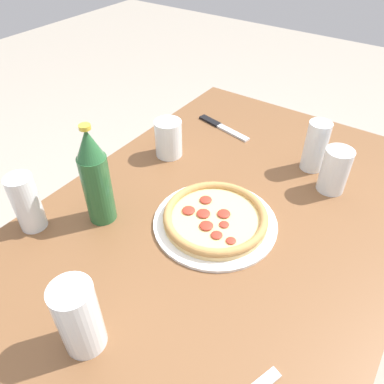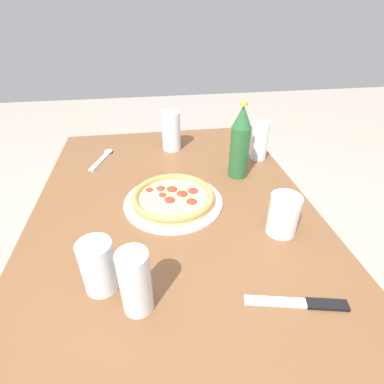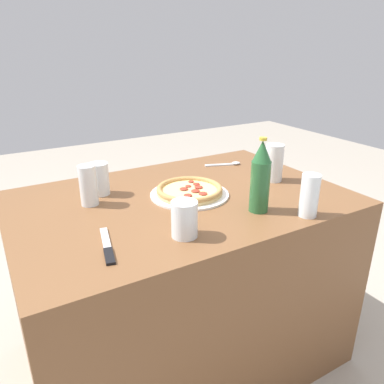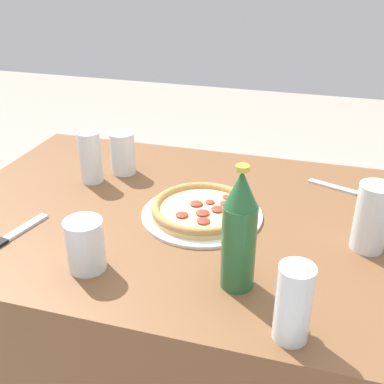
# 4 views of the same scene
# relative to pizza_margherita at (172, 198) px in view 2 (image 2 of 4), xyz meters

# --- Properties ---
(ground_plane) EXTENTS (8.00, 8.00, 0.00)m
(ground_plane) POSITION_rel_pizza_margherita_xyz_m (-0.04, -0.00, -0.79)
(ground_plane) COLOR #A89E8E
(table) EXTENTS (1.26, 0.85, 0.77)m
(table) POSITION_rel_pizza_margherita_xyz_m (-0.04, -0.00, -0.40)
(table) COLOR brown
(table) RESTS_ON ground_plane
(pizza_margherita) EXTENTS (0.31, 0.31, 0.04)m
(pizza_margherita) POSITION_rel_pizza_margherita_xyz_m (0.00, 0.00, 0.00)
(pizza_margherita) COLOR white
(pizza_margherita) RESTS_ON table
(glass_cola) EXTENTS (0.07, 0.07, 0.13)m
(glass_cola) POSITION_rel_pizza_margherita_xyz_m (-0.30, 0.18, 0.04)
(glass_cola) COLOR white
(glass_cola) RESTS_ON table
(glass_water) EXTENTS (0.06, 0.06, 0.15)m
(glass_water) POSITION_rel_pizza_margherita_xyz_m (-0.36, 0.10, 0.05)
(glass_water) COLOR white
(glass_water) RESTS_ON table
(glass_mango_juice) EXTENTS (0.06, 0.06, 0.15)m
(glass_mango_juice) POSITION_rel_pizza_margherita_xyz_m (0.26, -0.37, 0.05)
(glass_mango_juice) COLOR white
(glass_mango_juice) RESTS_ON table
(glass_red_wine) EXTENTS (0.08, 0.08, 0.16)m
(glass_red_wine) POSITION_rel_pizza_margherita_xyz_m (0.40, -0.04, 0.05)
(glass_red_wine) COLOR white
(glass_red_wine) RESTS_ON table
(glass_iced_tea) EXTENTS (0.08, 0.08, 0.11)m
(glass_iced_tea) POSITION_rel_pizza_margherita_xyz_m (-0.18, -0.28, 0.03)
(glass_iced_tea) COLOR white
(glass_iced_tea) RESTS_ON table
(beer_bottle) EXTENTS (0.07, 0.07, 0.26)m
(beer_bottle) POSITION_rel_pizza_margherita_xyz_m (0.14, -0.25, 0.11)
(beer_bottle) COLOR #286033
(beer_bottle) RESTS_ON table
(knife) EXTENTS (0.07, 0.22, 0.01)m
(knife) POSITION_rel_pizza_margherita_xyz_m (-0.41, -0.23, -0.01)
(knife) COLOR black
(knife) RESTS_ON table
(spoon) EXTENTS (0.17, 0.08, 0.01)m
(spoon) POSITION_rel_pizza_margherita_xyz_m (0.36, 0.24, -0.01)
(spoon) COLOR silver
(spoon) RESTS_ON table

